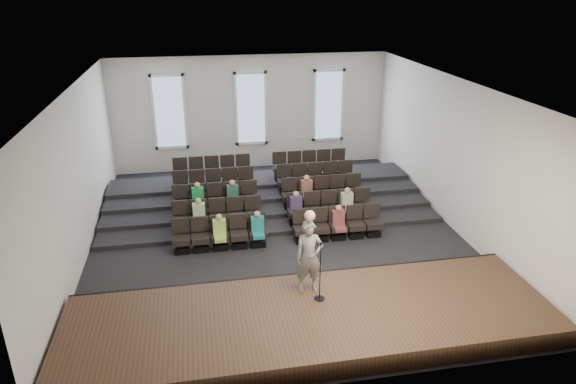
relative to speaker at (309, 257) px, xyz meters
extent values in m
plane|color=black|center=(-0.13, 4.14, -1.46)|extent=(14.00, 14.00, 0.00)
cube|color=white|center=(-0.13, 4.14, 3.55)|extent=(12.00, 14.00, 0.02)
cube|color=silver|center=(-0.13, 11.16, 1.04)|extent=(12.00, 0.04, 5.00)
cube|color=silver|center=(-0.13, -2.88, 1.04)|extent=(12.00, 0.04, 5.00)
cube|color=silver|center=(-6.15, 4.14, 1.04)|extent=(0.04, 14.00, 5.00)
cube|color=silver|center=(5.89, 4.14, 1.04)|extent=(0.04, 14.00, 5.00)
cube|color=#452C1D|center=(-0.13, -0.96, -1.21)|extent=(11.80, 3.60, 0.50)
cube|color=black|center=(-0.13, 0.81, -1.21)|extent=(11.80, 0.06, 0.52)
cube|color=black|center=(-0.13, 6.47, -1.39)|extent=(11.80, 4.80, 0.15)
cube|color=black|center=(-0.13, 6.99, -1.31)|extent=(11.80, 3.75, 0.30)
cube|color=black|center=(-0.13, 7.52, -1.24)|extent=(11.80, 2.70, 0.45)
cube|color=black|center=(-0.13, 8.04, -1.16)|extent=(11.80, 1.65, 0.60)
cube|color=black|center=(-3.26, 3.54, -1.36)|extent=(0.47, 0.43, 0.20)
cube|color=black|center=(-3.26, 3.54, -1.05)|extent=(0.55, 0.50, 0.19)
cube|color=black|center=(-3.26, 3.75, -0.64)|extent=(0.55, 0.08, 0.50)
cube|color=black|center=(-2.66, 3.54, -1.36)|extent=(0.47, 0.43, 0.20)
cube|color=black|center=(-2.66, 3.54, -1.05)|extent=(0.55, 0.50, 0.19)
cube|color=black|center=(-2.66, 3.75, -0.64)|extent=(0.55, 0.08, 0.50)
cube|color=black|center=(-2.06, 3.54, -1.36)|extent=(0.47, 0.43, 0.20)
cube|color=black|center=(-2.06, 3.54, -1.05)|extent=(0.55, 0.50, 0.19)
cube|color=black|center=(-2.06, 3.75, -0.64)|extent=(0.55, 0.08, 0.50)
cube|color=black|center=(-1.46, 3.54, -1.36)|extent=(0.47, 0.43, 0.20)
cube|color=black|center=(-1.46, 3.54, -1.05)|extent=(0.55, 0.50, 0.19)
cube|color=black|center=(-1.46, 3.75, -0.64)|extent=(0.55, 0.08, 0.50)
cube|color=black|center=(-0.86, 3.54, -1.36)|extent=(0.47, 0.43, 0.20)
cube|color=black|center=(-0.86, 3.54, -1.05)|extent=(0.55, 0.50, 0.19)
cube|color=black|center=(-0.86, 3.75, -0.64)|extent=(0.55, 0.08, 0.50)
cube|color=black|center=(0.59, 3.54, -1.36)|extent=(0.47, 0.43, 0.20)
cube|color=black|center=(0.59, 3.54, -1.05)|extent=(0.55, 0.50, 0.19)
cube|color=black|center=(0.59, 3.75, -0.64)|extent=(0.55, 0.08, 0.50)
cube|color=black|center=(1.19, 3.54, -1.36)|extent=(0.47, 0.43, 0.20)
cube|color=black|center=(1.19, 3.54, -1.05)|extent=(0.55, 0.50, 0.19)
cube|color=black|center=(1.19, 3.75, -0.64)|extent=(0.55, 0.08, 0.50)
cube|color=black|center=(1.79, 3.54, -1.36)|extent=(0.47, 0.43, 0.20)
cube|color=black|center=(1.79, 3.54, -1.05)|extent=(0.55, 0.50, 0.19)
cube|color=black|center=(1.79, 3.75, -0.64)|extent=(0.55, 0.08, 0.50)
cube|color=black|center=(2.39, 3.54, -1.36)|extent=(0.47, 0.43, 0.20)
cube|color=black|center=(2.39, 3.54, -1.05)|extent=(0.55, 0.50, 0.19)
cube|color=black|center=(2.39, 3.75, -0.64)|extent=(0.55, 0.08, 0.50)
cube|color=black|center=(2.99, 3.54, -1.36)|extent=(0.47, 0.43, 0.20)
cube|color=black|center=(2.99, 3.54, -1.05)|extent=(0.55, 0.50, 0.19)
cube|color=black|center=(2.99, 3.75, -0.64)|extent=(0.55, 0.08, 0.50)
cube|color=black|center=(-3.26, 4.59, -1.21)|extent=(0.47, 0.43, 0.20)
cube|color=black|center=(-3.26, 4.59, -0.90)|extent=(0.55, 0.50, 0.19)
cube|color=black|center=(-3.26, 4.80, -0.49)|extent=(0.55, 0.08, 0.50)
cube|color=black|center=(-2.66, 4.59, -1.21)|extent=(0.47, 0.43, 0.20)
cube|color=black|center=(-2.66, 4.59, -0.90)|extent=(0.55, 0.50, 0.19)
cube|color=black|center=(-2.66, 4.80, -0.49)|extent=(0.55, 0.08, 0.50)
cube|color=black|center=(-2.06, 4.59, -1.21)|extent=(0.47, 0.43, 0.20)
cube|color=black|center=(-2.06, 4.59, -0.90)|extent=(0.55, 0.50, 0.19)
cube|color=black|center=(-2.06, 4.80, -0.49)|extent=(0.55, 0.08, 0.50)
cube|color=black|center=(-1.46, 4.59, -1.21)|extent=(0.47, 0.43, 0.20)
cube|color=black|center=(-1.46, 4.59, -0.90)|extent=(0.55, 0.50, 0.19)
cube|color=black|center=(-1.46, 4.80, -0.49)|extent=(0.55, 0.08, 0.50)
cube|color=black|center=(-0.86, 4.59, -1.21)|extent=(0.47, 0.43, 0.20)
cube|color=black|center=(-0.86, 4.59, -0.90)|extent=(0.55, 0.50, 0.19)
cube|color=black|center=(-0.86, 4.80, -0.49)|extent=(0.55, 0.08, 0.50)
cube|color=black|center=(0.59, 4.59, -1.21)|extent=(0.47, 0.43, 0.20)
cube|color=black|center=(0.59, 4.59, -0.90)|extent=(0.55, 0.50, 0.19)
cube|color=black|center=(0.59, 4.80, -0.49)|extent=(0.55, 0.08, 0.50)
cube|color=black|center=(1.19, 4.59, -1.21)|extent=(0.47, 0.43, 0.20)
cube|color=black|center=(1.19, 4.59, -0.90)|extent=(0.55, 0.50, 0.19)
cube|color=black|center=(1.19, 4.80, -0.49)|extent=(0.55, 0.08, 0.50)
cube|color=black|center=(1.79, 4.59, -1.21)|extent=(0.47, 0.43, 0.20)
cube|color=black|center=(1.79, 4.59, -0.90)|extent=(0.55, 0.50, 0.19)
cube|color=black|center=(1.79, 4.80, -0.49)|extent=(0.55, 0.08, 0.50)
cube|color=black|center=(2.39, 4.59, -1.21)|extent=(0.47, 0.43, 0.20)
cube|color=black|center=(2.39, 4.59, -0.90)|extent=(0.55, 0.50, 0.19)
cube|color=black|center=(2.39, 4.80, -0.49)|extent=(0.55, 0.08, 0.50)
cube|color=black|center=(2.99, 4.59, -1.21)|extent=(0.47, 0.43, 0.20)
cube|color=black|center=(2.99, 4.59, -0.90)|extent=(0.55, 0.50, 0.19)
cube|color=black|center=(2.99, 4.80, -0.49)|extent=(0.55, 0.08, 0.50)
cube|color=black|center=(-3.26, 5.64, -1.06)|extent=(0.47, 0.42, 0.20)
cube|color=black|center=(-3.26, 5.64, -0.75)|extent=(0.55, 0.50, 0.19)
cube|color=black|center=(-3.26, 5.85, -0.34)|extent=(0.55, 0.08, 0.50)
cube|color=black|center=(-2.66, 5.64, -1.06)|extent=(0.47, 0.42, 0.20)
cube|color=black|center=(-2.66, 5.64, -0.75)|extent=(0.55, 0.50, 0.19)
cube|color=black|center=(-2.66, 5.85, -0.34)|extent=(0.55, 0.08, 0.50)
cube|color=black|center=(-2.06, 5.64, -1.06)|extent=(0.47, 0.42, 0.20)
cube|color=black|center=(-2.06, 5.64, -0.75)|extent=(0.55, 0.50, 0.19)
cube|color=black|center=(-2.06, 5.85, -0.34)|extent=(0.55, 0.08, 0.50)
cube|color=black|center=(-1.46, 5.64, -1.06)|extent=(0.47, 0.42, 0.20)
cube|color=black|center=(-1.46, 5.64, -0.75)|extent=(0.55, 0.50, 0.19)
cube|color=black|center=(-1.46, 5.85, -0.34)|extent=(0.55, 0.08, 0.50)
cube|color=black|center=(-0.86, 5.64, -1.06)|extent=(0.47, 0.42, 0.20)
cube|color=black|center=(-0.86, 5.64, -0.75)|extent=(0.55, 0.50, 0.19)
cube|color=black|center=(-0.86, 5.85, -0.34)|extent=(0.55, 0.08, 0.50)
cube|color=black|center=(0.59, 5.64, -1.06)|extent=(0.47, 0.42, 0.20)
cube|color=black|center=(0.59, 5.64, -0.75)|extent=(0.55, 0.50, 0.19)
cube|color=black|center=(0.59, 5.85, -0.34)|extent=(0.55, 0.08, 0.50)
cube|color=black|center=(1.19, 5.64, -1.06)|extent=(0.47, 0.42, 0.20)
cube|color=black|center=(1.19, 5.64, -0.75)|extent=(0.55, 0.50, 0.19)
cube|color=black|center=(1.19, 5.85, -0.34)|extent=(0.55, 0.08, 0.50)
cube|color=black|center=(1.79, 5.64, -1.06)|extent=(0.47, 0.42, 0.20)
cube|color=black|center=(1.79, 5.64, -0.75)|extent=(0.55, 0.50, 0.19)
cube|color=black|center=(1.79, 5.85, -0.34)|extent=(0.55, 0.08, 0.50)
cube|color=black|center=(2.39, 5.64, -1.06)|extent=(0.47, 0.42, 0.20)
cube|color=black|center=(2.39, 5.64, -0.75)|extent=(0.55, 0.50, 0.19)
cube|color=black|center=(2.39, 5.85, -0.34)|extent=(0.55, 0.08, 0.50)
cube|color=black|center=(2.99, 5.64, -1.06)|extent=(0.47, 0.42, 0.20)
cube|color=black|center=(2.99, 5.64, -0.75)|extent=(0.55, 0.50, 0.19)
cube|color=black|center=(2.99, 5.85, -0.34)|extent=(0.55, 0.08, 0.50)
cube|color=black|center=(-3.26, 6.69, -0.91)|extent=(0.47, 0.42, 0.20)
cube|color=black|center=(-3.26, 6.69, -0.60)|extent=(0.55, 0.50, 0.19)
cube|color=black|center=(-3.26, 6.90, -0.19)|extent=(0.55, 0.08, 0.50)
cube|color=black|center=(-2.66, 6.69, -0.91)|extent=(0.47, 0.42, 0.20)
cube|color=black|center=(-2.66, 6.69, -0.60)|extent=(0.55, 0.50, 0.19)
cube|color=black|center=(-2.66, 6.90, -0.19)|extent=(0.55, 0.08, 0.50)
cube|color=black|center=(-2.06, 6.69, -0.91)|extent=(0.47, 0.42, 0.20)
cube|color=black|center=(-2.06, 6.69, -0.60)|extent=(0.55, 0.50, 0.19)
cube|color=black|center=(-2.06, 6.90, -0.19)|extent=(0.55, 0.08, 0.50)
cube|color=black|center=(-1.46, 6.69, -0.91)|extent=(0.47, 0.42, 0.20)
cube|color=black|center=(-1.46, 6.69, -0.60)|extent=(0.55, 0.50, 0.19)
cube|color=black|center=(-1.46, 6.90, -0.19)|extent=(0.55, 0.08, 0.50)
cube|color=black|center=(-0.86, 6.69, -0.91)|extent=(0.47, 0.42, 0.20)
cube|color=black|center=(-0.86, 6.69, -0.60)|extent=(0.55, 0.50, 0.19)
cube|color=black|center=(-0.86, 6.90, -0.19)|extent=(0.55, 0.08, 0.50)
cube|color=black|center=(0.59, 6.69, -0.91)|extent=(0.47, 0.42, 0.20)
cube|color=black|center=(0.59, 6.69, -0.60)|extent=(0.55, 0.50, 0.19)
cube|color=black|center=(0.59, 6.90, -0.19)|extent=(0.55, 0.08, 0.50)
cube|color=black|center=(1.19, 6.69, -0.91)|extent=(0.47, 0.42, 0.20)
cube|color=black|center=(1.19, 6.69, -0.60)|extent=(0.55, 0.50, 0.19)
cube|color=black|center=(1.19, 6.90, -0.19)|extent=(0.55, 0.08, 0.50)
cube|color=black|center=(1.79, 6.69, -0.91)|extent=(0.47, 0.42, 0.20)
cube|color=black|center=(1.79, 6.69, -0.60)|extent=(0.55, 0.50, 0.19)
cube|color=black|center=(1.79, 6.90, -0.19)|extent=(0.55, 0.08, 0.50)
cube|color=black|center=(2.39, 6.69, -0.91)|extent=(0.47, 0.42, 0.20)
cube|color=black|center=(2.39, 6.69, -0.60)|extent=(0.55, 0.50, 0.19)
cube|color=black|center=(2.39, 6.90, -0.19)|extent=(0.55, 0.08, 0.50)
cube|color=black|center=(2.99, 6.69, -0.91)|extent=(0.47, 0.42, 0.20)
cube|color=black|center=(2.99, 6.69, -0.60)|extent=(0.55, 0.50, 0.19)
cube|color=black|center=(2.99, 6.90, -0.19)|extent=(0.55, 0.08, 0.50)
cube|color=black|center=(-3.26, 7.74, -0.76)|extent=(0.47, 0.42, 0.20)
cube|color=black|center=(-3.26, 7.74, -0.45)|extent=(0.55, 0.50, 0.19)
cube|color=black|center=(-3.26, 7.95, -0.04)|extent=(0.55, 0.08, 0.50)
cube|color=black|center=(-2.66, 7.74, -0.76)|extent=(0.47, 0.42, 0.20)
cube|color=black|center=(-2.66, 7.74, -0.45)|extent=(0.55, 0.50, 0.19)
cube|color=black|center=(-2.66, 7.95, -0.04)|extent=(0.55, 0.08, 0.50)
cube|color=black|center=(-2.06, 7.74, -0.76)|extent=(0.47, 0.42, 0.20)
cube|color=black|center=(-2.06, 7.74, -0.45)|extent=(0.55, 0.50, 0.19)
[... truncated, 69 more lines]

